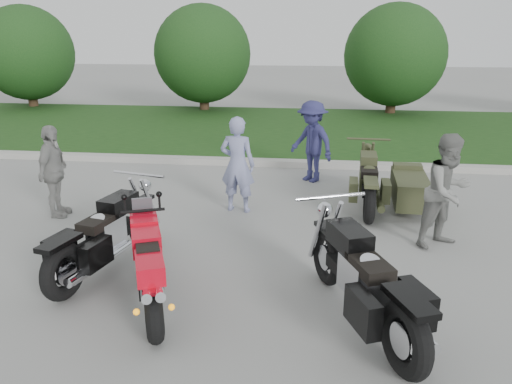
# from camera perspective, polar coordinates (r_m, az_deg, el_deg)

# --- Properties ---
(ground) EXTENTS (80.00, 80.00, 0.00)m
(ground) POSITION_cam_1_polar(r_m,az_deg,el_deg) (6.34, -5.86, -11.13)
(ground) COLOR gray
(ground) RESTS_ON ground
(curb) EXTENTS (60.00, 0.30, 0.15)m
(curb) POSITION_cam_1_polar(r_m,az_deg,el_deg) (11.85, 0.42, 3.40)
(curb) COLOR #A9A79F
(curb) RESTS_ON ground
(grass_strip) EXTENTS (60.00, 8.00, 0.14)m
(grass_strip) POSITION_cam_1_polar(r_m,az_deg,el_deg) (15.88, 2.13, 7.17)
(grass_strip) COLOR #2B531C
(grass_strip) RESTS_ON ground
(tree_far_left) EXTENTS (3.60, 3.60, 4.00)m
(tree_far_left) POSITION_cam_1_polar(r_m,az_deg,el_deg) (22.02, -24.75, 14.22)
(tree_far_left) COLOR #3F2B1C
(tree_far_left) RESTS_ON ground
(tree_mid_left) EXTENTS (3.60, 3.60, 4.00)m
(tree_mid_left) POSITION_cam_1_polar(r_m,az_deg,el_deg) (19.39, -6.10, 15.40)
(tree_mid_left) COLOR #3F2B1C
(tree_mid_left) RESTS_ON ground
(tree_mid_right) EXTENTS (3.60, 3.60, 4.00)m
(tree_mid_right) POSITION_cam_1_polar(r_m,az_deg,el_deg) (19.10, 15.58, 14.82)
(tree_mid_right) COLOR #3F2B1C
(tree_mid_right) RESTS_ON ground
(sportbike_red) EXTENTS (0.89, 1.87, 0.93)m
(sportbike_red) POSITION_cam_1_polar(r_m,az_deg,el_deg) (5.81, -12.18, -8.28)
(sportbike_red) COLOR black
(sportbike_red) RESTS_ON ground
(cruiser_left) EXTENTS (0.71, 2.38, 0.93)m
(cruiser_left) POSITION_cam_1_polar(r_m,az_deg,el_deg) (6.87, -17.12, -5.08)
(cruiser_left) COLOR black
(cruiser_left) RESTS_ON ground
(cruiser_right) EXTENTS (1.16, 2.45, 0.99)m
(cruiser_right) POSITION_cam_1_polar(r_m,az_deg,el_deg) (5.50, 12.47, -10.34)
(cruiser_right) COLOR black
(cruiser_right) RESTS_ON ground
(cruiser_sidecar) EXTENTS (1.22, 2.38, 0.92)m
(cruiser_sidecar) POSITION_cam_1_polar(r_m,az_deg,el_deg) (9.15, 15.32, 0.55)
(cruiser_sidecar) COLOR black
(cruiser_sidecar) RESTS_ON ground
(person_stripe) EXTENTS (0.67, 0.49, 1.69)m
(person_stripe) POSITION_cam_1_polar(r_m,az_deg,el_deg) (8.68, -2.12, 3.15)
(person_stripe) COLOR #878CB8
(person_stripe) RESTS_ON ground
(person_grey) EXTENTS (1.04, 1.00, 1.70)m
(person_grey) POSITION_cam_1_polar(r_m,az_deg,el_deg) (7.76, 21.08, 0.08)
(person_grey) COLOR gray
(person_grey) RESTS_ON ground
(person_denim) EXTENTS (1.24, 1.21, 1.70)m
(person_denim) POSITION_cam_1_polar(r_m,az_deg,el_deg) (10.53, 6.39, 5.74)
(person_denim) COLOR navy
(person_denim) RESTS_ON ground
(person_back) EXTENTS (0.46, 0.96, 1.58)m
(person_back) POSITION_cam_1_polar(r_m,az_deg,el_deg) (9.11, -22.15, 2.16)
(person_back) COLOR gray
(person_back) RESTS_ON ground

